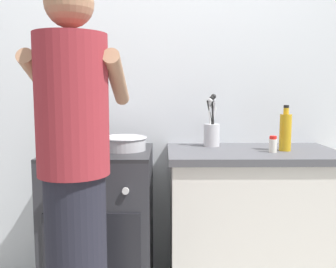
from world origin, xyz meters
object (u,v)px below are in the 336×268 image
object	(u,v)px
oil_bottle	(285,131)
stove_range	(102,224)
person	(75,183)
utensil_crock	(212,131)
pot	(78,139)
mixing_bowl	(124,143)
spice_bottle	(273,144)

from	to	relation	value
oil_bottle	stove_range	bearing A→B (deg)	178.89
person	utensil_crock	bearing A→B (deg)	49.00
pot	person	size ratio (longest dim) A/B	0.16
oil_bottle	person	size ratio (longest dim) A/B	0.16
stove_range	oil_bottle	size ratio (longest dim) A/B	3.38
stove_range	utensil_crock	xyz separation A→B (m)	(0.68, 0.16, 0.55)
stove_range	utensil_crock	size ratio (longest dim) A/B	2.73
stove_range	mixing_bowl	bearing A→B (deg)	3.69
stove_range	person	size ratio (longest dim) A/B	0.53
pot	person	distance (m)	0.69
spice_bottle	person	distance (m)	1.14
pot	oil_bottle	bearing A→B (deg)	-3.32
stove_range	oil_bottle	distance (m)	1.22
stove_range	mixing_bowl	xyz separation A→B (m)	(0.14, 0.01, 0.49)
stove_range	pot	xyz separation A→B (m)	(-0.14, 0.05, 0.51)
person	pot	bearing A→B (deg)	101.64
spice_bottle	person	bearing A→B (deg)	-151.35
mixing_bowl	oil_bottle	world-z (taller)	oil_bottle
spice_bottle	oil_bottle	bearing A→B (deg)	32.17
utensil_crock	mixing_bowl	bearing A→B (deg)	-164.33
pot	mixing_bowl	size ratio (longest dim) A/B	0.98
pot	spice_bottle	bearing A→B (deg)	-6.29
stove_range	person	xyz separation A→B (m)	(-0.00, -0.62, 0.41)
stove_range	mixing_bowl	size ratio (longest dim) A/B	3.30
mixing_bowl	oil_bottle	xyz separation A→B (m)	(0.94, -0.03, 0.07)
stove_range	oil_bottle	bearing A→B (deg)	-1.11
utensil_crock	person	bearing A→B (deg)	-131.00
pot	person	bearing A→B (deg)	-78.36
mixing_bowl	spice_bottle	distance (m)	0.86
spice_bottle	stove_range	bearing A→B (deg)	175.68
stove_range	spice_bottle	world-z (taller)	spice_bottle
utensil_crock	spice_bottle	distance (m)	0.40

